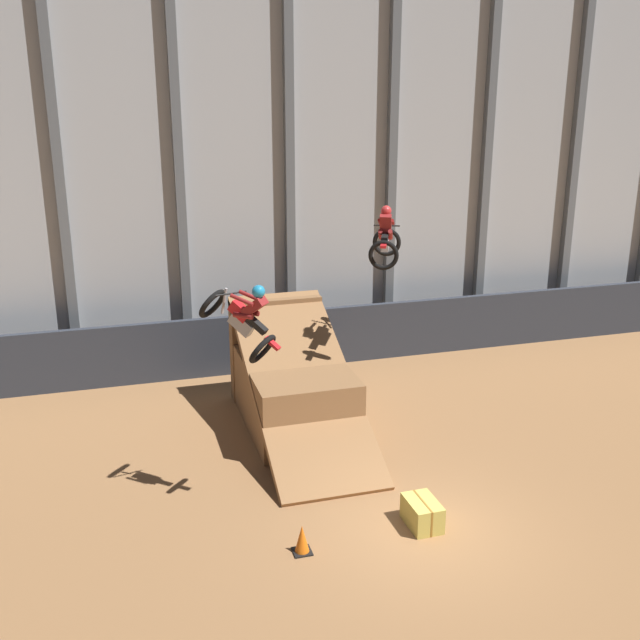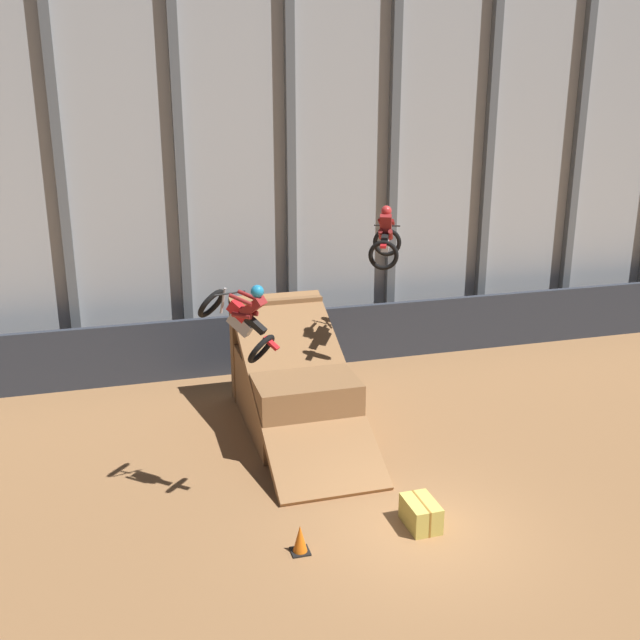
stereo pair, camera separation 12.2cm
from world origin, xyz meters
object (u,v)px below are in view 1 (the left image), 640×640
Objects in this scene: rider_bike_right_air at (385,240)px; hay_bale_trackside at (422,513)px; rider_bike_left_air at (243,319)px; dirt_ramp at (292,384)px; traffic_cone_near_ramp at (302,539)px.

rider_bike_right_air is 1.95× the size of hay_bale_trackside.
dirt_ramp is at bearing 15.26° from rider_bike_left_air.
hay_bale_trackside is (-0.93, -4.83, -4.66)m from rider_bike_right_air.
rider_bike_right_air is at bearing -19.48° from dirt_ramp.
rider_bike_left_air reaches higher than dirt_ramp.
hay_bale_trackside is at bearing -78.49° from rider_bike_left_air.
rider_bike_left_air is at bearing -120.58° from rider_bike_right_air.
rider_bike_left_air is at bearing 149.11° from hay_bale_trackside.
rider_bike_right_air is 6.77m from hay_bale_trackside.
dirt_ramp is 3.64× the size of rider_bike_left_air.
dirt_ramp is 5.19m from rider_bike_left_air.
rider_bike_left_air reaches higher than hay_bale_trackside.
dirt_ramp is at bearing 77.64° from traffic_cone_near_ramp.
hay_bale_trackside is (2.58, 0.20, -0.00)m from traffic_cone_near_ramp.
rider_bike_left_air reaches higher than traffic_cone_near_ramp.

